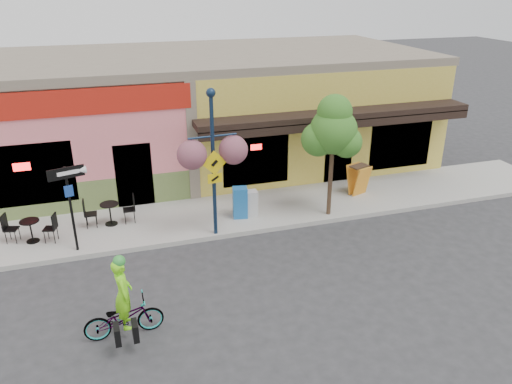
% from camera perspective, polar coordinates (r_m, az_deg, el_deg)
% --- Properties ---
extents(ground, '(90.00, 90.00, 0.00)m').
position_cam_1_polar(ground, '(14.79, -0.52, -5.86)').
color(ground, '#2D2D30').
rests_on(ground, ground).
extents(sidewalk, '(24.00, 3.00, 0.15)m').
position_cam_1_polar(sidewalk, '(16.46, -2.54, -2.39)').
color(sidewalk, '#9E9B93').
rests_on(sidewalk, ground).
extents(curb, '(24.00, 0.12, 0.15)m').
position_cam_1_polar(curb, '(15.21, -1.12, -4.65)').
color(curb, '#A8A59E').
rests_on(curb, ground).
extents(building, '(18.20, 8.20, 4.50)m').
position_cam_1_polar(building, '(20.81, -6.62, 9.38)').
color(building, '#E8727B').
rests_on(building, ground).
extents(bicycle, '(1.72, 0.64, 0.89)m').
position_cam_1_polar(bicycle, '(11.47, -14.88, -13.71)').
color(bicycle, maroon).
rests_on(bicycle, ground).
extents(cyclist_rider, '(0.41, 0.60, 1.62)m').
position_cam_1_polar(cyclist_rider, '(11.26, -14.81, -12.20)').
color(cyclist_rider, '#85FD1A').
rests_on(cyclist_rider, ground).
extents(lamp_post, '(1.43, 0.64, 4.37)m').
position_cam_1_polar(lamp_post, '(14.17, -4.90, 3.12)').
color(lamp_post, '#13253E').
rests_on(lamp_post, sidewalk).
extents(one_way_sign, '(0.98, 0.47, 2.50)m').
position_cam_1_polar(one_way_sign, '(14.47, -20.35, -1.91)').
color(one_way_sign, black).
rests_on(one_way_sign, sidewalk).
extents(cafe_set_left, '(1.61, 1.10, 0.88)m').
position_cam_1_polar(cafe_set_left, '(15.75, -24.36, -3.77)').
color(cafe_set_left, black).
rests_on(cafe_set_left, sidewalk).
extents(cafe_set_right, '(1.53, 0.78, 0.91)m').
position_cam_1_polar(cafe_set_right, '(15.99, -16.35, -2.09)').
color(cafe_set_right, black).
rests_on(cafe_set_right, sidewalk).
extents(newspaper_box_blue, '(0.51, 0.47, 1.00)m').
position_cam_1_polar(newspaper_box_blue, '(15.81, -1.83, -1.20)').
color(newspaper_box_blue, '#1C62AA').
rests_on(newspaper_box_blue, sidewalk).
extents(newspaper_box_grey, '(0.42, 0.39, 0.85)m').
position_cam_1_polar(newspaper_box_grey, '(15.93, -0.59, -1.29)').
color(newspaper_box_grey, '#B8B8B8').
rests_on(newspaper_box_grey, sidewalk).
extents(street_tree, '(1.78, 1.78, 3.95)m').
position_cam_1_polar(street_tree, '(15.64, 8.66, 4.07)').
color(street_tree, '#3D7A26').
rests_on(street_tree, sidewalk).
extents(sandwich_board, '(0.76, 0.65, 1.07)m').
position_cam_1_polar(sandwich_board, '(17.74, 12.06, 1.20)').
color(sandwich_board, orange).
rests_on(sandwich_board, sidewalk).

